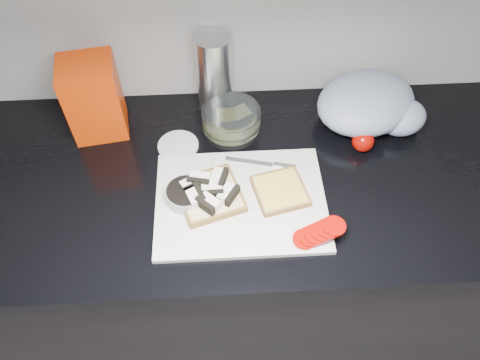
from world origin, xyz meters
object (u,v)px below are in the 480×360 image
bread_bag (94,98)px  glass_bowl (231,120)px  cutting_board (241,201)px  steel_canister (214,73)px

bread_bag → glass_bowl: bearing=-12.6°
cutting_board → steel_canister: bearing=98.3°
glass_bowl → steel_canister: size_ratio=0.70×
cutting_board → glass_bowl: glass_bowl is taller
cutting_board → glass_bowl: (-0.01, 0.24, 0.03)m
glass_bowl → steel_canister: steel_canister is taller
glass_bowl → cutting_board: bearing=-87.5°
cutting_board → steel_canister: 0.36m
glass_bowl → bread_bag: bearing=175.8°
bread_bag → cutting_board: bearing=-45.5°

